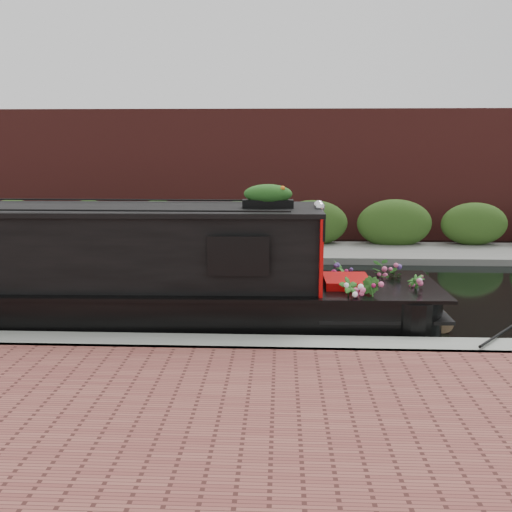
{
  "coord_description": "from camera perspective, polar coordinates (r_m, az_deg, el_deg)",
  "views": [
    {
      "loc": [
        1.18,
        -11.02,
        3.08
      ],
      "look_at": [
        0.72,
        -0.6,
        0.94
      ],
      "focal_mm": 40.0,
      "sensor_mm": 36.0,
      "label": 1
    }
  ],
  "objects": [
    {
      "name": "far_brick_wall",
      "position": [
        18.52,
        -1.17,
        1.99
      ],
      "size": [
        40.0,
        1.0,
        8.0
      ],
      "primitive_type": "cube",
      "color": "maroon",
      "rests_on": "ground"
    },
    {
      "name": "narrowboat",
      "position": [
        9.9,
        -16.36,
        -2.39
      ],
      "size": [
        11.1,
        2.17,
        2.59
      ],
      "rotation": [
        0.0,
        0.0,
        0.02
      ],
      "color": "black",
      "rests_on": "ground"
    },
    {
      "name": "rope_fender",
      "position": [
        9.91,
        18.05,
        -6.21
      ],
      "size": [
        0.3,
        0.35,
        0.3
      ],
      "primitive_type": "cylinder",
      "rotation": [
        1.57,
        0.0,
        0.0
      ],
      "color": "olive",
      "rests_on": "ground"
    },
    {
      "name": "far_bank_path",
      "position": [
        15.57,
        -1.88,
        0.16
      ],
      "size": [
        40.0,
        2.4,
        0.34
      ],
      "primitive_type": "cube",
      "color": "slate",
      "rests_on": "ground"
    },
    {
      "name": "near_bank_coping",
      "position": [
        8.4,
        -5.84,
        -10.01
      ],
      "size": [
        40.0,
        0.6,
        0.5
      ],
      "primitive_type": "cube",
      "color": "gray",
      "rests_on": "ground"
    },
    {
      "name": "far_hedge",
      "position": [
        16.46,
        -1.64,
        0.78
      ],
      "size": [
        40.0,
        1.1,
        2.8
      ],
      "primitive_type": "cube",
      "color": "#2E501A",
      "rests_on": "ground"
    },
    {
      "name": "ground",
      "position": [
        11.5,
        -3.48,
        -3.98
      ],
      "size": [
        80.0,
        80.0,
        0.0
      ],
      "primitive_type": "plane",
      "color": "black",
      "rests_on": "ground"
    }
  ]
}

